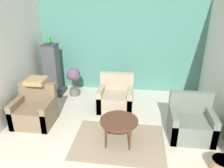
{
  "coord_description": "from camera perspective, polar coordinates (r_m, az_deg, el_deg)",
  "views": [
    {
      "loc": [
        0.53,
        -2.26,
        2.71
      ],
      "look_at": [
        0.0,
        1.88,
        0.94
      ],
      "focal_mm": 35.0,
      "sensor_mm": 36.0,
      "label": 1
    }
  ],
  "objects": [
    {
      "name": "armchair_right",
      "position": [
        4.7,
        19.82,
        -9.71
      ],
      "size": [
        0.84,
        0.74,
        0.85
      ],
      "color": "slate",
      "rests_on": "ground_plane"
    },
    {
      "name": "armchair_left",
      "position": [
        5.13,
        -19.5,
        -6.74
      ],
      "size": [
        0.84,
        0.74,
        0.85
      ],
      "color": "#7A664C",
      "rests_on": "ground_plane"
    },
    {
      "name": "wall_left",
      "position": [
        5.19,
        -26.14,
        5.37
      ],
      "size": [
        0.06,
        3.76,
        2.7
      ],
      "color": "silver",
      "rests_on": "ground_plane"
    },
    {
      "name": "area_rug",
      "position": [
        4.42,
        1.77,
        -14.77
      ],
      "size": [
        1.77,
        1.3,
        0.01
      ],
      "color": "gray",
      "rests_on": "ground_plane"
    },
    {
      "name": "throw_pillow",
      "position": [
        5.08,
        -19.17,
        0.81
      ],
      "size": [
        0.42,
        0.42,
        0.1
      ],
      "color": "tan",
      "rests_on": "armchair_left"
    },
    {
      "name": "potted_plant",
      "position": [
        6.12,
        -9.99,
        1.5
      ],
      "size": [
        0.4,
        0.36,
        0.8
      ],
      "color": "#66605B",
      "rests_on": "ground_plane"
    },
    {
      "name": "armchair_middle",
      "position": [
        5.43,
        1.0,
        -3.66
      ],
      "size": [
        0.84,
        0.74,
        0.85
      ],
      "color": "tan",
      "rests_on": "ground_plane"
    },
    {
      "name": "wall_back_accent",
      "position": [
        6.22,
        2.27,
        10.29
      ],
      "size": [
        4.65,
        0.06,
        2.7
      ],
      "color": "#4C897A",
      "rests_on": "ground_plane"
    },
    {
      "name": "parrot",
      "position": [
        6.11,
        -16.14,
        10.93
      ],
      "size": [
        0.11,
        0.19,
        0.23
      ],
      "color": "green",
      "rests_on": "birdcage"
    },
    {
      "name": "birdcage",
      "position": [
        6.34,
        -15.28,
        3.12
      ],
      "size": [
        0.58,
        0.58,
        1.43
      ],
      "color": "#353539",
      "rests_on": "ground_plane"
    },
    {
      "name": "wicker_basket",
      "position": [
        4.15,
        26.84,
        -18.42
      ],
      "size": [
        0.36,
        0.36,
        0.24
      ],
      "color": "tan",
      "rests_on": "ground_plane"
    },
    {
      "name": "coffee_table",
      "position": [
        4.16,
        1.84,
        -9.88
      ],
      "size": [
        0.72,
        0.72,
        0.5
      ],
      "color": "#512D1E",
      "rests_on": "ground_plane"
    }
  ]
}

